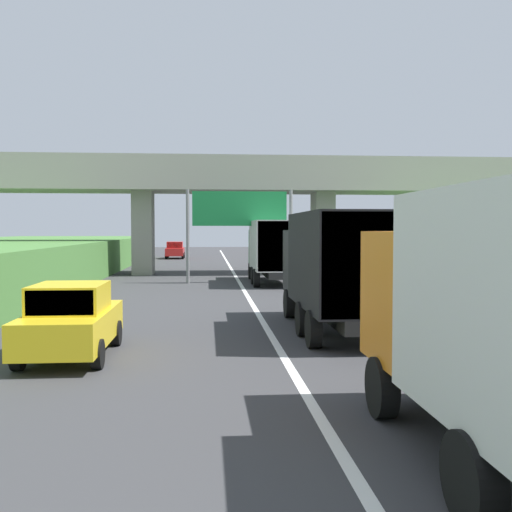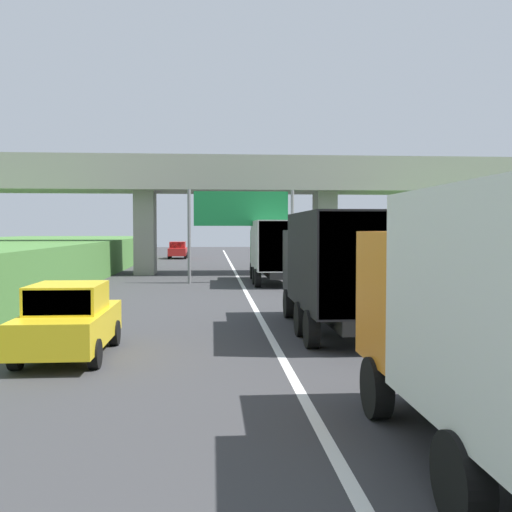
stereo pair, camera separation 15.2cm
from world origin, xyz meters
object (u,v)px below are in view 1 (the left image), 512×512
(truck_green, at_px, (272,248))
(car_yellow, at_px, (71,321))
(truck_black, at_px, (336,265))
(overhead_highway_sign, at_px, (240,214))
(construction_barrel_3, at_px, (461,306))
(construction_barrel_5, at_px, (377,280))
(construction_barrel_4, at_px, (410,290))
(car_red, at_px, (175,250))

(truck_green, height_order, car_yellow, truck_green)
(truck_green, xyz_separation_m, truck_black, (0.15, -15.42, 0.00))
(overhead_highway_sign, xyz_separation_m, construction_barrel_3, (6.51, -13.83, -3.34))
(construction_barrel_5, bearing_deg, car_yellow, -128.23)
(construction_barrel_3, bearing_deg, car_yellow, -157.81)
(construction_barrel_5, bearing_deg, construction_barrel_4, -90.80)
(truck_green, distance_m, truck_black, 15.42)
(truck_black, distance_m, construction_barrel_3, 5.14)
(overhead_highway_sign, height_order, construction_barrel_4, overhead_highway_sign)
(overhead_highway_sign, xyz_separation_m, car_red, (-5.10, 27.85, -2.94))
(truck_black, xyz_separation_m, construction_barrel_3, (4.57, 1.82, -1.47))
(truck_black, distance_m, construction_barrel_4, 8.39)
(truck_black, xyz_separation_m, construction_barrel_4, (4.63, 6.84, -1.47))
(car_yellow, bearing_deg, truck_green, 69.80)
(truck_black, bearing_deg, car_red, 99.19)
(truck_black, bearing_deg, construction_barrel_4, 55.87)
(construction_barrel_4, height_order, construction_barrel_5, same)
(car_red, distance_m, construction_barrel_3, 43.27)
(overhead_highway_sign, bearing_deg, construction_barrel_3, -64.79)
(truck_black, bearing_deg, construction_barrel_5, 68.35)
(truck_green, bearing_deg, construction_barrel_4, -60.87)
(overhead_highway_sign, bearing_deg, car_red, 100.37)
(car_yellow, bearing_deg, construction_barrel_5, 51.77)
(truck_green, relative_size, car_red, 1.78)
(car_red, relative_size, construction_barrel_3, 4.56)
(truck_green, distance_m, construction_barrel_3, 14.47)
(construction_barrel_3, bearing_deg, construction_barrel_5, 89.23)
(construction_barrel_4, bearing_deg, car_red, 107.65)
(overhead_highway_sign, distance_m, construction_barrel_5, 8.35)
(car_red, xyz_separation_m, construction_barrel_5, (11.74, -31.66, -0.40))
(construction_barrel_3, bearing_deg, overhead_highway_sign, 115.21)
(construction_barrel_3, relative_size, construction_barrel_4, 1.00)
(car_red, xyz_separation_m, car_yellow, (0.17, -46.35, 0.00))
(overhead_highway_sign, bearing_deg, construction_barrel_4, -53.29)
(construction_barrel_3, height_order, construction_barrel_4, same)
(car_red, bearing_deg, overhead_highway_sign, -79.63)
(overhead_highway_sign, relative_size, car_yellow, 1.43)
(overhead_highway_sign, relative_size, construction_barrel_3, 6.53)
(overhead_highway_sign, bearing_deg, truck_green, -7.41)
(truck_black, relative_size, car_yellow, 1.78)
(truck_black, relative_size, car_red, 1.78)
(construction_barrel_4, bearing_deg, construction_barrel_3, -90.74)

